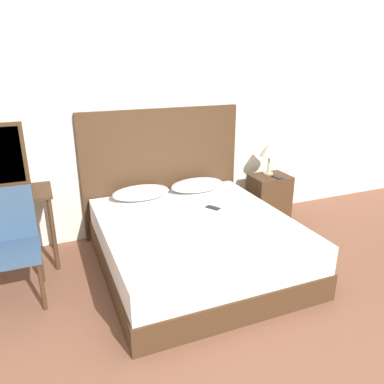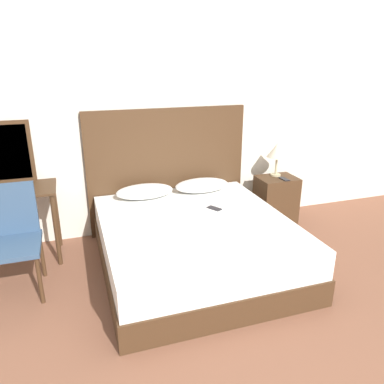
# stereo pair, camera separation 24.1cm
# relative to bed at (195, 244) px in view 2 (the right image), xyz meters

# --- Properties ---
(wall_back) EXTENTS (10.00, 0.06, 2.70)m
(wall_back) POSITION_rel_bed_xyz_m (-0.03, 1.06, 1.10)
(wall_back) COLOR silver
(wall_back) RESTS_ON ground_plane
(bed) EXTENTS (1.77, 1.93, 0.51)m
(bed) POSITION_rel_bed_xyz_m (0.00, 0.00, 0.00)
(bed) COLOR #422B19
(bed) RESTS_ON ground_plane
(headboard) EXTENTS (1.85, 0.05, 1.43)m
(headboard) POSITION_rel_bed_xyz_m (-0.00, 0.99, 0.47)
(headboard) COLOR #422B19
(headboard) RESTS_ON ground_plane
(pillow_left) EXTENTS (0.63, 0.34, 0.14)m
(pillow_left) POSITION_rel_bed_xyz_m (-0.33, 0.74, 0.33)
(pillow_left) COLOR white
(pillow_left) RESTS_ON bed
(pillow_right) EXTENTS (0.63, 0.34, 0.14)m
(pillow_right) POSITION_rel_bed_xyz_m (0.33, 0.74, 0.33)
(pillow_right) COLOR white
(pillow_right) RESTS_ON bed
(phone_on_bed) EXTENTS (0.14, 0.16, 0.01)m
(phone_on_bed) POSITION_rel_bed_xyz_m (0.28, 0.20, 0.26)
(phone_on_bed) COLOR #232328
(phone_on_bed) RESTS_ON bed
(nightstand) EXTENTS (0.46, 0.36, 0.59)m
(nightstand) POSITION_rel_bed_xyz_m (1.29, 0.69, 0.05)
(nightstand) COLOR #422B19
(nightstand) RESTS_ON ground_plane
(table_lamp) EXTENTS (0.25, 0.25, 0.41)m
(table_lamp) POSITION_rel_bed_xyz_m (1.30, 0.76, 0.65)
(table_lamp) COLOR tan
(table_lamp) RESTS_ON nightstand
(phone_on_nightstand) EXTENTS (0.08, 0.15, 0.01)m
(phone_on_nightstand) POSITION_rel_bed_xyz_m (1.33, 0.60, 0.35)
(phone_on_nightstand) COLOR black
(phone_on_nightstand) RESTS_ON nightstand
(vanity_desk) EXTENTS (0.87, 0.50, 0.77)m
(vanity_desk) POSITION_rel_bed_xyz_m (-1.67, 0.68, 0.37)
(vanity_desk) COLOR #422B19
(vanity_desk) RESTS_ON ground_plane
(vanity_mirror) EXTENTS (0.51, 0.03, 0.62)m
(vanity_mirror) POSITION_rel_bed_xyz_m (-1.67, 0.91, 0.83)
(vanity_mirror) COLOR #422B19
(vanity_mirror) RESTS_ON vanity_desk
(chair) EXTENTS (0.51, 0.50, 0.94)m
(chair) POSITION_rel_bed_xyz_m (-1.64, 0.17, 0.29)
(chair) COLOR #334C6B
(chair) RESTS_ON ground_plane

